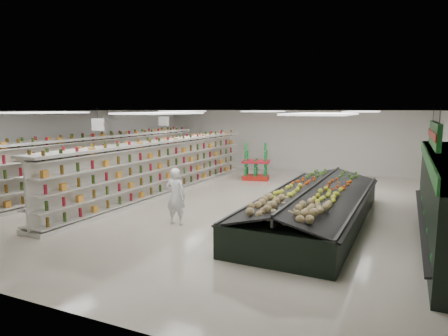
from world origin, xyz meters
The scene contains 15 objects.
floor centered at (0.00, 0.00, 0.00)m, with size 16.00×16.00×0.00m, color beige.
ceiling centered at (0.00, 0.00, 3.20)m, with size 14.00×16.00×0.02m, color white.
wall_back centered at (0.00, 8.00, 1.60)m, with size 14.00×0.02×3.20m, color silver.
wall_front centered at (0.00, -8.00, 1.60)m, with size 14.00×0.02×3.20m, color silver.
wall_left centered at (-7.00, 0.00, 1.60)m, with size 0.02×16.00×3.20m, color silver.
produce_wall_case centered at (6.53, -1.50, 1.24)m, with size 0.93×8.00×2.20m.
aisle_sign_near centered at (-3.80, -2.00, 2.75)m, with size 0.52×0.06×0.75m.
aisle_sign_far centered at (-3.80, 2.00, 2.75)m, with size 0.52×0.06×0.75m.
hortifruti_banner centered at (6.25, -1.50, 2.65)m, with size 0.12×3.20×0.95m.
gondola_left centered at (-5.73, 0.11, 1.01)m, with size 1.38×12.68×2.19m.
gondola_center centered at (-2.89, 0.46, 0.96)m, with size 1.29×12.05×2.08m.
produce_island centered at (3.33, -1.16, 0.52)m, with size 2.94×7.71×1.14m.
soda_endcap centered at (-0.65, 4.84, 0.77)m, with size 1.42×1.13×1.60m.
shopper_main centered at (-0.22, -2.97, 0.82)m, with size 0.60×0.39×1.63m, color white.
shopper_background centered at (-3.15, 3.83, 0.85)m, with size 0.82×0.51×1.69m, color tan.
Camera 1 is at (5.61, -12.46, 3.27)m, focal length 32.00 mm.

